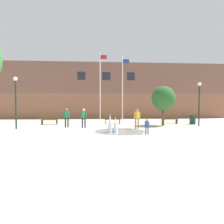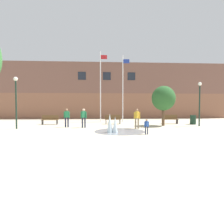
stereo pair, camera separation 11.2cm
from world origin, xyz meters
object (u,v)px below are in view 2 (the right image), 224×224
object	(u,v)px
adult_in_red	(137,117)
lamp_post_left_lane	(16,95)
trash_can	(193,120)
street_tree_near_building	(163,98)
flagpole_right	(123,87)
lamp_post_right_lane	(200,97)
child_with_pink_shirt	(147,125)
flagpole_left	(101,85)
adult_near_bench	(67,116)
teen_by_trashcan	(84,117)
park_bench_under_right_flagpole	(113,119)
park_bench_far_right	(170,119)
park_bench_under_left_flagpole	(50,120)

from	to	relation	value
adult_in_red	lamp_post_left_lane	xyz separation A→B (m)	(-9.58, 0.42, 1.73)
lamp_post_left_lane	trash_can	distance (m)	16.11
street_tree_near_building	flagpole_right	bearing A→B (deg)	127.48
flagpole_right	lamp_post_right_lane	world-z (taller)	flagpole_right
child_with_pink_shirt	flagpole_left	world-z (taller)	flagpole_left
adult_near_bench	teen_by_trashcan	xyz separation A→B (m)	(1.47, -0.36, 0.00)
lamp_post_right_lane	park_bench_under_right_flagpole	bearing A→B (deg)	163.16
adult_in_red	flagpole_right	distance (m)	6.84
park_bench_far_right	child_with_pink_shirt	bearing A→B (deg)	-122.38
park_bench_under_right_flagpole	child_with_pink_shirt	xyz separation A→B (m)	(1.76, -6.55, 0.10)
park_bench_far_right	child_with_pink_shirt	size ratio (longest dim) A/B	1.62
park_bench_far_right	street_tree_near_building	world-z (taller)	street_tree_near_building
adult_in_red	trash_can	xyz separation A→B (m)	(6.18, 2.92, -0.48)
park_bench_under_right_flagpole	child_with_pink_shirt	distance (m)	6.78
park_bench_under_left_flagpole	adult_in_red	world-z (taller)	adult_in_red
park_bench_under_left_flagpole	lamp_post_left_lane	distance (m)	4.20
park_bench_under_left_flagpole	teen_by_trashcan	bearing A→B (deg)	-37.13
park_bench_under_right_flagpole	lamp_post_left_lane	size ratio (longest dim) A/B	0.39
child_with_pink_shirt	flagpole_right	world-z (taller)	flagpole_right
park_bench_under_left_flagpole	adult_in_red	bearing A→B (deg)	-24.36
street_tree_near_building	park_bench_far_right	bearing A→B (deg)	52.22
flagpole_right	adult_near_bench	bearing A→B (deg)	-138.04
flagpole_left	teen_by_trashcan	bearing A→B (deg)	-104.90
flagpole_left	flagpole_right	world-z (taller)	flagpole_left
adult_in_red	street_tree_near_building	size ratio (longest dim) A/B	0.44
park_bench_under_right_flagpole	flagpole_right	size ratio (longest dim) A/B	0.21
lamp_post_right_lane	street_tree_near_building	xyz separation A→B (m)	(-3.12, 0.51, -0.07)
lamp_post_right_lane	street_tree_near_building	size ratio (longest dim) A/B	1.08
park_bench_under_right_flagpole	lamp_post_right_lane	bearing A→B (deg)	-16.84
teen_by_trashcan	park_bench_far_right	bearing A→B (deg)	164.37
adult_near_bench	lamp_post_left_lane	size ratio (longest dim) A/B	0.39
park_bench_under_right_flagpole	flagpole_right	xyz separation A→B (m)	(1.31, 2.39, 3.52)
park_bench_far_right	park_bench_under_right_flagpole	bearing A→B (deg)	178.93
adult_near_bench	child_with_pink_shirt	world-z (taller)	adult_near_bench
park_bench_under_left_flagpole	lamp_post_left_lane	xyz separation A→B (m)	(-1.69, -3.16, 2.18)
flagpole_right	flagpole_left	bearing A→B (deg)	180.00
adult_near_bench	adult_in_red	bearing A→B (deg)	148.59
park_bench_far_right	lamp_post_left_lane	xyz separation A→B (m)	(-13.72, -3.19, 2.18)
adult_near_bench	flagpole_right	bearing A→B (deg)	-157.39
lamp_post_right_lane	street_tree_near_building	bearing A→B (deg)	170.68
park_bench_under_right_flagpole	adult_in_red	bearing A→B (deg)	-65.35
park_bench_far_right	street_tree_near_building	bearing A→B (deg)	-127.78
teen_by_trashcan	flagpole_left	distance (m)	6.33
child_with_pink_shirt	street_tree_near_building	distance (m)	5.82
park_bench_under_right_flagpole	park_bench_under_left_flagpole	bearing A→B (deg)	-178.72
adult_in_red	lamp_post_right_lane	distance (m)	6.32
park_bench_far_right	flagpole_right	size ratio (longest dim) A/B	0.21
flagpole_right	street_tree_near_building	world-z (taller)	flagpole_right
lamp_post_right_lane	park_bench_under_left_flagpole	bearing A→B (deg)	171.06
lamp_post_left_lane	street_tree_near_building	world-z (taller)	lamp_post_left_lane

